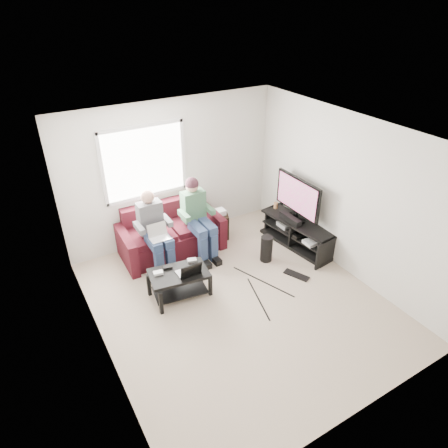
{
  "coord_description": "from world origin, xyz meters",
  "views": [
    {
      "loc": [
        -2.55,
        -3.89,
        4.14
      ],
      "look_at": [
        0.1,
        0.6,
        1.04
      ],
      "focal_mm": 32.0,
      "sensor_mm": 36.0,
      "label": 1
    }
  ],
  "objects_px": {
    "subwoofer": "(266,249)",
    "sofa": "(171,235)",
    "coffee_table": "(179,278)",
    "tv_stand": "(297,235)",
    "tv": "(298,197)",
    "end_table": "(219,225)"
  },
  "relations": [
    {
      "from": "sofa",
      "to": "tv",
      "type": "bearing_deg",
      "value": -24.69
    },
    {
      "from": "sofa",
      "to": "tv_stand",
      "type": "relative_size",
      "value": 1.17
    },
    {
      "from": "subwoofer",
      "to": "tv_stand",
      "type": "bearing_deg",
      "value": 7.16
    },
    {
      "from": "end_table",
      "to": "sofa",
      "type": "bearing_deg",
      "value": 176.24
    },
    {
      "from": "coffee_table",
      "to": "tv_stand",
      "type": "distance_m",
      "value": 2.48
    },
    {
      "from": "sofa",
      "to": "subwoofer",
      "type": "relative_size",
      "value": 3.88
    },
    {
      "from": "sofa",
      "to": "tv_stand",
      "type": "bearing_deg",
      "value": -26.91
    },
    {
      "from": "coffee_table",
      "to": "end_table",
      "type": "bearing_deg",
      "value": 40.19
    },
    {
      "from": "coffee_table",
      "to": "subwoofer",
      "type": "bearing_deg",
      "value": 2.68
    },
    {
      "from": "sofa",
      "to": "coffee_table",
      "type": "xyz_separation_m",
      "value": [
        -0.4,
        -1.23,
        0.01
      ]
    },
    {
      "from": "coffee_table",
      "to": "tv",
      "type": "distance_m",
      "value": 2.56
    },
    {
      "from": "subwoofer",
      "to": "sofa",
      "type": "bearing_deg",
      "value": 138.5
    },
    {
      "from": "sofa",
      "to": "tv_stand",
      "type": "height_order",
      "value": "sofa"
    },
    {
      "from": "coffee_table",
      "to": "tv",
      "type": "height_order",
      "value": "tv"
    },
    {
      "from": "tv_stand",
      "to": "subwoofer",
      "type": "height_order",
      "value": "tv_stand"
    },
    {
      "from": "sofa",
      "to": "tv",
      "type": "height_order",
      "value": "tv"
    },
    {
      "from": "sofa",
      "to": "tv_stand",
      "type": "xyz_separation_m",
      "value": [
        2.07,
        -1.05,
        -0.09
      ]
    },
    {
      "from": "tv",
      "to": "end_table",
      "type": "relative_size",
      "value": 1.88
    },
    {
      "from": "tv",
      "to": "subwoofer",
      "type": "xyz_separation_m",
      "value": [
        -0.77,
        -0.2,
        -0.72
      ]
    },
    {
      "from": "tv_stand",
      "to": "end_table",
      "type": "relative_size",
      "value": 2.69
    },
    {
      "from": "end_table",
      "to": "subwoofer",
      "type": "bearing_deg",
      "value": -73.37
    },
    {
      "from": "sofa",
      "to": "tv",
      "type": "distance_m",
      "value": 2.36
    }
  ]
}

